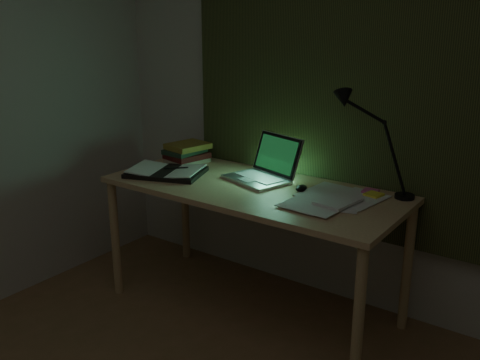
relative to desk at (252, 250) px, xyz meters
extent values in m
cube|color=beige|center=(0.46, 0.44, 0.87)|extent=(3.50, 0.00, 2.50)
cube|color=#2A2F17|center=(0.46, 0.40, 1.07)|extent=(2.20, 0.06, 2.00)
ellipsoid|color=black|center=(0.25, 0.09, 0.39)|extent=(0.06, 0.09, 0.03)
cube|color=yellow|center=(0.60, 0.22, 0.38)|extent=(0.10, 0.10, 0.02)
cube|color=#E5599E|center=(0.57, 0.27, 0.38)|extent=(0.08, 0.08, 0.02)
camera|label=1|loc=(1.56, -2.30, 1.27)|focal=40.00mm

